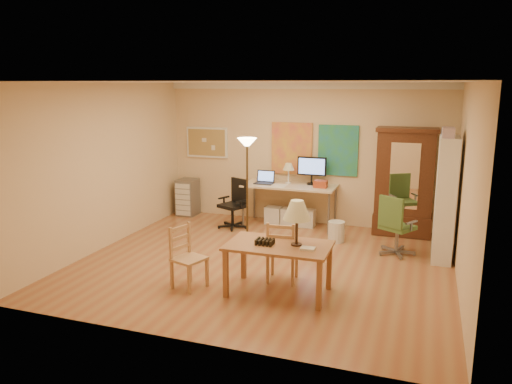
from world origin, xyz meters
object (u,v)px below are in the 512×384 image
(dining_table, at_px, (285,235))
(computer_desk, at_px, (292,201))
(office_chair_black, at_px, (234,215))
(office_chair_green, at_px, (396,239))
(bookshelf, at_px, (445,199))
(armoire, at_px, (404,189))

(dining_table, relative_size, computer_desk, 0.76)
(computer_desk, xyz_separation_m, office_chair_black, (-0.99, -0.50, -0.24))
(dining_table, distance_m, computer_desk, 3.23)
(computer_desk, height_order, office_chair_green, computer_desk)
(computer_desk, distance_m, bookshelf, 2.93)
(office_chair_black, relative_size, bookshelf, 0.48)
(office_chair_black, bearing_deg, bookshelf, -8.41)
(office_chair_green, relative_size, armoire, 0.50)
(computer_desk, height_order, bookshelf, bookshelf)
(office_chair_green, bearing_deg, computer_desk, 151.50)
(bookshelf, bearing_deg, armoire, 120.22)
(dining_table, xyz_separation_m, bookshelf, (1.94, 2.08, 0.16))
(office_chair_black, bearing_deg, dining_table, -56.22)
(armoire, distance_m, bookshelf, 1.31)
(computer_desk, height_order, office_chair_black, computer_desk)
(office_chair_black, height_order, office_chair_green, office_chair_green)
(office_chair_black, distance_m, bookshelf, 3.80)
(dining_table, xyz_separation_m, office_chair_black, (-1.76, 2.63, -0.54))
(dining_table, relative_size, bookshelf, 0.70)
(dining_table, xyz_separation_m, armoire, (1.29, 3.20, 0.05))
(computer_desk, relative_size, armoire, 0.91)
(dining_table, height_order, office_chair_green, dining_table)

